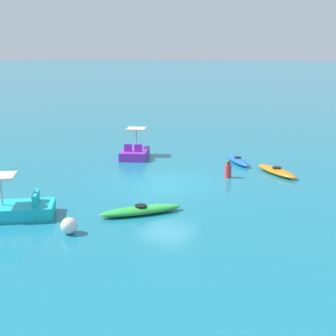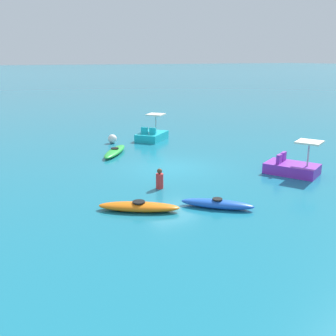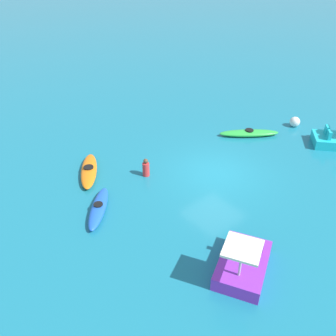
% 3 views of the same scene
% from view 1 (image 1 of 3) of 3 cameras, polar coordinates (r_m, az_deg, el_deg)
% --- Properties ---
extents(ground_plane, '(600.00, 600.00, 0.00)m').
position_cam_1_polar(ground_plane, '(22.00, -0.11, -1.98)').
color(ground_plane, '#19728C').
extents(kayak_orange, '(2.20, 2.91, 0.37)m').
position_cam_1_polar(kayak_orange, '(24.34, 13.32, -0.38)').
color(kayak_orange, orange).
rests_on(kayak_orange, ground_plane).
extents(kayak_blue, '(2.25, 2.42, 0.37)m').
position_cam_1_polar(kayak_blue, '(26.30, 8.64, 0.92)').
color(kayak_blue, blue).
rests_on(kayak_blue, ground_plane).
extents(kayak_green, '(3.04, 2.54, 0.37)m').
position_cam_1_polar(kayak_green, '(17.94, -3.40, -5.25)').
color(kayak_green, green).
rests_on(kayak_green, ground_plane).
extents(pedal_boat_purple, '(2.82, 2.46, 1.68)m').
position_cam_1_polar(pedal_boat_purple, '(27.43, -4.14, 1.97)').
color(pedal_boat_purple, purple).
rests_on(pedal_boat_purple, ground_plane).
extents(pedal_boat_cyan, '(2.71, 2.79, 1.68)m').
position_cam_1_polar(pedal_boat_cyan, '(18.47, -17.75, -4.77)').
color(pedal_boat_cyan, '#19B7C6').
rests_on(pedal_boat_cyan, ground_plane).
extents(buoy_white, '(0.58, 0.58, 0.58)m').
position_cam_1_polar(buoy_white, '(16.39, -12.18, -7.01)').
color(buoy_white, white).
rests_on(buoy_white, ground_plane).
extents(person_near_shore, '(0.41, 0.41, 0.88)m').
position_cam_1_polar(person_near_shore, '(23.21, 7.48, -0.25)').
color(person_near_shore, red).
rests_on(person_near_shore, ground_plane).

